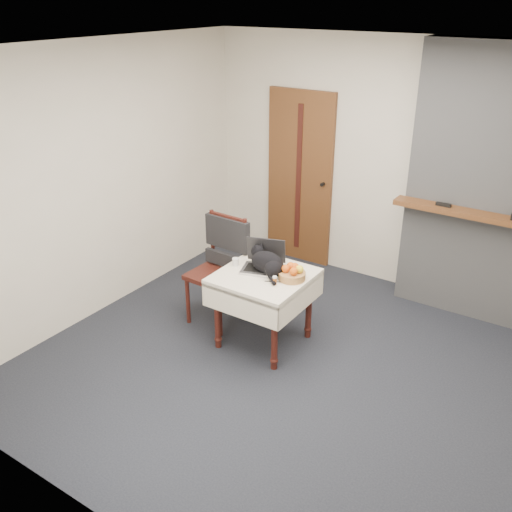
{
  "coord_description": "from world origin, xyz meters",
  "views": [
    {
      "loc": [
        1.87,
        -3.57,
        2.96
      ],
      "look_at": [
        -0.59,
        0.14,
        0.88
      ],
      "focal_mm": 40.0,
      "sensor_mm": 36.0,
      "label": 1
    }
  ],
  "objects_px": {
    "door": "(300,179)",
    "fruit_basket": "(292,273)",
    "side_table": "(264,286)",
    "cream_jar": "(236,262)",
    "pill_bottle": "(275,280)",
    "laptop": "(264,262)",
    "chair": "(223,255)",
    "cat": "(268,263)"
  },
  "relations": [
    {
      "from": "door",
      "to": "cream_jar",
      "type": "distance_m",
      "value": 1.83
    },
    {
      "from": "side_table",
      "to": "fruit_basket",
      "type": "bearing_deg",
      "value": 12.97
    },
    {
      "from": "cream_jar",
      "to": "pill_bottle",
      "type": "xyz_separation_m",
      "value": [
        0.49,
        -0.12,
        0.0
      ]
    },
    {
      "from": "pill_bottle",
      "to": "fruit_basket",
      "type": "relative_size",
      "value": 0.32
    },
    {
      "from": "door",
      "to": "fruit_basket",
      "type": "distance_m",
      "value": 1.96
    },
    {
      "from": "laptop",
      "to": "cat",
      "type": "bearing_deg",
      "value": -55.42
    },
    {
      "from": "side_table",
      "to": "chair",
      "type": "xyz_separation_m",
      "value": [
        -0.59,
        0.18,
        0.09
      ]
    },
    {
      "from": "side_table",
      "to": "laptop",
      "type": "distance_m",
      "value": 0.22
    },
    {
      "from": "door",
      "to": "fruit_basket",
      "type": "xyz_separation_m",
      "value": [
        0.91,
        -1.72,
        -0.25
      ]
    },
    {
      "from": "side_table",
      "to": "chair",
      "type": "relative_size",
      "value": 0.74
    },
    {
      "from": "cat",
      "to": "chair",
      "type": "relative_size",
      "value": 0.4
    },
    {
      "from": "door",
      "to": "pill_bottle",
      "type": "distance_m",
      "value": 2.08
    },
    {
      "from": "laptop",
      "to": "chair",
      "type": "relative_size",
      "value": 0.41
    },
    {
      "from": "door",
      "to": "laptop",
      "type": "height_order",
      "value": "door"
    },
    {
      "from": "cat",
      "to": "cream_jar",
      "type": "height_order",
      "value": "cat"
    },
    {
      "from": "side_table",
      "to": "chair",
      "type": "height_order",
      "value": "chair"
    },
    {
      "from": "fruit_basket",
      "to": "chair",
      "type": "xyz_separation_m",
      "value": [
        -0.84,
        0.12,
        -0.08
      ]
    },
    {
      "from": "pill_bottle",
      "to": "chair",
      "type": "relative_size",
      "value": 0.07
    },
    {
      "from": "cat",
      "to": "door",
      "type": "bearing_deg",
      "value": 133.82
    },
    {
      "from": "cat",
      "to": "chair",
      "type": "distance_m",
      "value": 0.63
    },
    {
      "from": "laptop",
      "to": "cream_jar",
      "type": "height_order",
      "value": "laptop"
    },
    {
      "from": "side_table",
      "to": "laptop",
      "type": "height_order",
      "value": "laptop"
    },
    {
      "from": "fruit_basket",
      "to": "pill_bottle",
      "type": "bearing_deg",
      "value": -113.28
    },
    {
      "from": "cream_jar",
      "to": "fruit_basket",
      "type": "xyz_separation_m",
      "value": [
        0.56,
        0.05,
        0.02
      ]
    },
    {
      "from": "side_table",
      "to": "cream_jar",
      "type": "bearing_deg",
      "value": 178.61
    },
    {
      "from": "cat",
      "to": "side_table",
      "type": "bearing_deg",
      "value": -88.73
    },
    {
      "from": "door",
      "to": "side_table",
      "type": "relative_size",
      "value": 2.56
    },
    {
      "from": "laptop",
      "to": "door",
      "type": "bearing_deg",
      "value": 90.87
    },
    {
      "from": "fruit_basket",
      "to": "chair",
      "type": "bearing_deg",
      "value": 171.87
    },
    {
      "from": "door",
      "to": "side_table",
      "type": "height_order",
      "value": "door"
    },
    {
      "from": "side_table",
      "to": "pill_bottle",
      "type": "height_order",
      "value": "pill_bottle"
    },
    {
      "from": "pill_bottle",
      "to": "cat",
      "type": "bearing_deg",
      "value": 138.14
    },
    {
      "from": "laptop",
      "to": "chair",
      "type": "xyz_separation_m",
      "value": [
        -0.52,
        0.08,
        -0.09
      ]
    },
    {
      "from": "cat",
      "to": "fruit_basket",
      "type": "xyz_separation_m",
      "value": [
        0.24,
        0.02,
        -0.04
      ]
    },
    {
      "from": "cream_jar",
      "to": "fruit_basket",
      "type": "distance_m",
      "value": 0.56
    },
    {
      "from": "laptop",
      "to": "cream_jar",
      "type": "relative_size",
      "value": 6.17
    },
    {
      "from": "door",
      "to": "side_table",
      "type": "distance_m",
      "value": 1.94
    },
    {
      "from": "pill_bottle",
      "to": "fruit_basket",
      "type": "height_order",
      "value": "fruit_basket"
    },
    {
      "from": "door",
      "to": "laptop",
      "type": "xyz_separation_m",
      "value": [
        0.59,
        -1.68,
        -0.23
      ]
    },
    {
      "from": "laptop",
      "to": "chair",
      "type": "distance_m",
      "value": 0.53
    },
    {
      "from": "cream_jar",
      "to": "side_table",
      "type": "bearing_deg",
      "value": -1.39
    },
    {
      "from": "side_table",
      "to": "laptop",
      "type": "bearing_deg",
      "value": 125.07
    }
  ]
}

